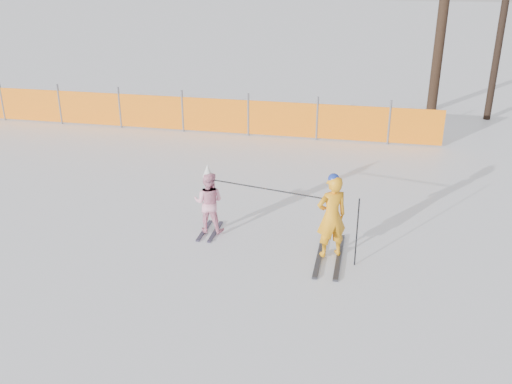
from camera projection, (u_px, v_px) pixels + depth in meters
ground at (250, 254)px, 10.16m from camera, size 120.00×120.00×0.00m
adult at (332, 217)px, 9.77m from camera, size 0.65×1.63×1.57m
child at (209, 202)px, 10.73m from camera, size 0.59×0.89×1.38m
ski_poles at (299, 205)px, 9.90m from camera, size 2.69×0.70×1.25m
safety_fence at (172, 113)px, 16.98m from camera, size 15.49×0.06×1.25m
tree_trunks at (456, 20)px, 18.05m from camera, size 1.94×1.13×6.39m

